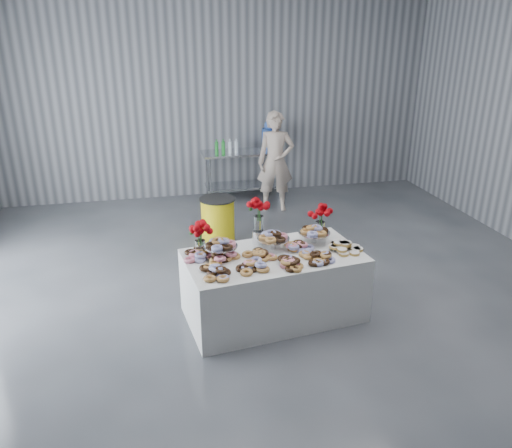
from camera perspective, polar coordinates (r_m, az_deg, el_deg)
The scene contains 16 objects.
ground at distance 5.82m, azimuth 2.91°, elevation -9.95°, with size 9.00×9.00×0.00m, color #35383D.
room_walls at distance 4.97m, azimuth 0.11°, elevation 16.95°, with size 8.04×9.04×4.02m.
display_table at distance 5.57m, azimuth 2.02°, elevation -7.03°, with size 1.90×1.00×0.75m, color silver.
prep_table at distance 9.35m, azimuth -1.49°, elevation 6.63°, with size 1.50×0.60×0.90m.
donut_mounds at distance 5.34m, azimuth 2.21°, elevation -3.33°, with size 1.80×0.80×0.09m, color #BD9145, non-canonical shape.
cake_stand_left at distance 5.31m, azimuth -4.04°, elevation -2.38°, with size 0.36×0.36×0.17m.
cake_stand_mid at distance 5.49m, azimuth 1.99°, elevation -1.51°, with size 0.36×0.36×0.17m.
cake_stand_right at distance 5.68m, azimuth 6.68°, elevation -0.83°, with size 0.36×0.36×0.17m.
danish_pile at distance 5.56m, azimuth 9.86°, elevation -2.48°, with size 0.48×0.48×0.11m, color silver, non-canonical shape.
bouquet_left at distance 5.29m, azimuth -6.47°, elevation -0.71°, with size 0.26×0.26×0.42m.
bouquet_right at distance 5.81m, azimuth 7.43°, elevation 1.32°, with size 0.26×0.26×0.42m.
bouquet_center at distance 5.54m, azimuth 0.29°, elevation 1.39°, with size 0.26×0.26×0.57m.
water_jug at distance 9.34m, azimuth 1.54°, elevation 9.94°, with size 0.28×0.28×0.55m.
drink_bottles at distance 9.10m, azimuth -3.39°, elevation 8.87°, with size 0.54×0.08×0.27m, color #268C33, non-canonical shape.
person at distance 8.70m, azimuth 2.25°, elevation 7.12°, with size 0.63×0.41×1.73m, color #CC8C93.
trash_barrel at distance 7.50m, azimuth -4.38°, elevation 0.48°, with size 0.53×0.53×0.68m.
Camera 1 is at (-1.37, -4.76, 3.05)m, focal length 35.00 mm.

